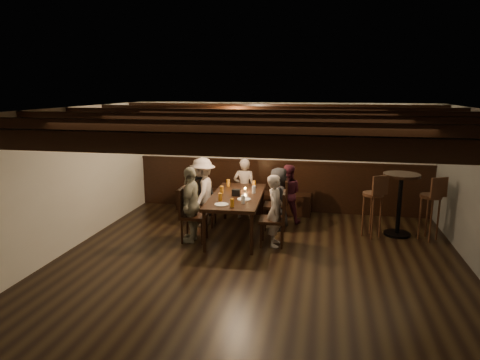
% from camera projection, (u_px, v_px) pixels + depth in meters
% --- Properties ---
extents(room, '(7.00, 7.00, 7.00)m').
position_uv_depth(room, '(259.00, 174.00, 8.33)').
color(room, black).
rests_on(room, ground).
extents(dining_table, '(1.02, 2.08, 0.76)m').
position_uv_depth(dining_table, '(237.00, 198.00, 7.92)').
color(dining_table, black).
rests_on(dining_table, floor).
extents(chair_left_near, '(0.43, 0.43, 0.89)m').
position_uv_depth(chair_left_near, '(205.00, 212.00, 8.55)').
color(chair_left_near, black).
rests_on(chair_left_near, floor).
extents(chair_left_far, '(0.47, 0.47, 0.98)m').
position_uv_depth(chair_left_far, '(193.00, 225.00, 7.68)').
color(chair_left_far, black).
rests_on(chair_left_far, floor).
extents(chair_right_near, '(0.47, 0.47, 0.99)m').
position_uv_depth(chair_right_near, '(277.00, 214.00, 8.34)').
color(chair_right_near, black).
rests_on(chair_right_near, floor).
extents(chair_right_far, '(0.46, 0.46, 0.96)m').
position_uv_depth(chair_right_far, '(273.00, 229.00, 7.47)').
color(chair_right_far, black).
rests_on(chair_right_far, floor).
extents(person_bench_left, '(0.59, 0.40, 1.18)m').
position_uv_depth(person_bench_left, '(201.00, 191.00, 8.95)').
color(person_bench_left, '#232426').
rests_on(person_bench_left, floor).
extents(person_bench_centre, '(0.48, 0.33, 1.29)m').
position_uv_depth(person_bench_centre, '(244.00, 189.00, 8.95)').
color(person_bench_centre, gray).
rests_on(person_bench_centre, floor).
extents(person_bench_right, '(0.61, 0.49, 1.21)m').
position_uv_depth(person_bench_right, '(287.00, 194.00, 8.68)').
color(person_bench_right, '#4D1A29').
rests_on(person_bench_right, floor).
extents(person_left_near, '(0.56, 0.92, 1.38)m').
position_uv_depth(person_left_near, '(203.00, 192.00, 8.47)').
color(person_left_near, '#BAA89D').
rests_on(person_left_near, floor).
extents(person_left_far, '(0.37, 0.82, 1.36)m').
position_uv_depth(person_left_far, '(191.00, 204.00, 7.60)').
color(person_left_far, '#9D977D').
rests_on(person_left_far, floor).
extents(person_right_near, '(0.42, 0.62, 1.22)m').
position_uv_depth(person_right_near, '(278.00, 199.00, 8.27)').
color(person_right_near, '#252427').
rests_on(person_right_near, floor).
extents(person_right_far, '(0.33, 0.48, 1.26)m').
position_uv_depth(person_right_far, '(275.00, 211.00, 7.40)').
color(person_right_far, '#A9998F').
rests_on(person_right_far, floor).
extents(pint_a, '(0.07, 0.07, 0.14)m').
position_uv_depth(pint_a, '(228.00, 183.00, 8.61)').
color(pint_a, '#BF7219').
rests_on(pint_a, dining_table).
extents(pint_b, '(0.07, 0.07, 0.14)m').
position_uv_depth(pint_b, '(254.00, 184.00, 8.49)').
color(pint_b, '#BF7219').
rests_on(pint_b, dining_table).
extents(pint_c, '(0.07, 0.07, 0.14)m').
position_uv_depth(pint_c, '(222.00, 190.00, 8.03)').
color(pint_c, '#BF7219').
rests_on(pint_c, dining_table).
extents(pint_d, '(0.07, 0.07, 0.14)m').
position_uv_depth(pint_d, '(254.00, 190.00, 8.05)').
color(pint_d, silver).
rests_on(pint_d, dining_table).
extents(pint_e, '(0.07, 0.07, 0.14)m').
position_uv_depth(pint_e, '(220.00, 197.00, 7.49)').
color(pint_e, '#BF7219').
rests_on(pint_e, dining_table).
extents(pint_f, '(0.07, 0.07, 0.14)m').
position_uv_depth(pint_f, '(243.00, 199.00, 7.33)').
color(pint_f, silver).
rests_on(pint_f, dining_table).
extents(pint_g, '(0.07, 0.07, 0.14)m').
position_uv_depth(pint_g, '(232.00, 203.00, 7.11)').
color(pint_g, '#BF7219').
rests_on(pint_g, dining_table).
extents(plate_near, '(0.24, 0.24, 0.01)m').
position_uv_depth(plate_near, '(221.00, 204.00, 7.25)').
color(plate_near, white).
rests_on(plate_near, dining_table).
extents(plate_far, '(0.24, 0.24, 0.01)m').
position_uv_depth(plate_far, '(244.00, 199.00, 7.59)').
color(plate_far, white).
rests_on(plate_far, dining_table).
extents(condiment_caddy, '(0.15, 0.10, 0.12)m').
position_uv_depth(condiment_caddy, '(236.00, 193.00, 7.85)').
color(condiment_caddy, black).
rests_on(condiment_caddy, dining_table).
extents(candle, '(0.05, 0.05, 0.05)m').
position_uv_depth(candle, '(245.00, 190.00, 8.18)').
color(candle, beige).
rests_on(candle, dining_table).
extents(high_top_table, '(0.66, 0.66, 1.18)m').
position_uv_depth(high_top_table, '(400.00, 195.00, 7.88)').
color(high_top_table, black).
rests_on(high_top_table, floor).
extents(bar_stool_left, '(0.43, 0.44, 1.19)m').
position_uv_depth(bar_stool_left, '(372.00, 214.00, 7.85)').
color(bar_stool_left, '#351C11').
rests_on(bar_stool_left, floor).
extents(bar_stool_right, '(0.42, 0.43, 1.19)m').
position_uv_depth(bar_stool_right, '(429.00, 216.00, 7.70)').
color(bar_stool_right, '#351C11').
rests_on(bar_stool_right, floor).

